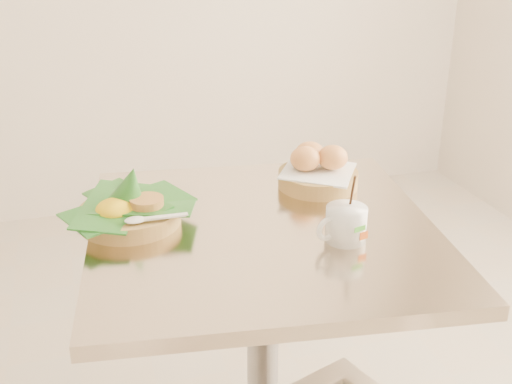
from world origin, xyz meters
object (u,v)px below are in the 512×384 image
object	(u,v)px
bread_basket	(317,170)
cafe_table	(263,317)
coffee_mug	(345,223)
rice_basket	(129,208)

from	to	relation	value
bread_basket	cafe_table	bearing A→B (deg)	-137.26
bread_basket	coffee_mug	distance (m)	0.28
cafe_table	rice_basket	bearing A→B (deg)	160.22
cafe_table	rice_basket	size ratio (longest dim) A/B	3.02
cafe_table	coffee_mug	distance (m)	0.31
bread_basket	coffee_mug	size ratio (longest dim) A/B	1.57
coffee_mug	bread_basket	bearing A→B (deg)	79.51
cafe_table	bread_basket	size ratio (longest dim) A/B	3.60
cafe_table	bread_basket	distance (m)	0.36
cafe_table	rice_basket	world-z (taller)	rice_basket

